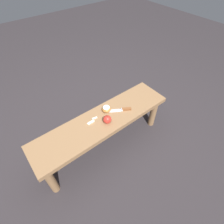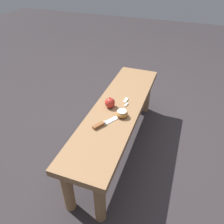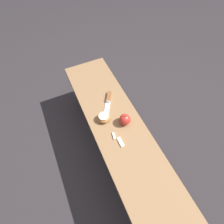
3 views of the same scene
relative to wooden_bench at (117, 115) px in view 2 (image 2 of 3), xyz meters
The scene contains 7 objects.
ground_plane 0.31m from the wooden_bench, ahead, with size 8.00×8.00×0.00m, color #2D282B.
wooden_bench is the anchor object (origin of this frame).
knife 0.22m from the wooden_bench, behind, with size 0.18×0.13×0.02m.
apple_whole 0.12m from the wooden_bench, 104.92° to the left, with size 0.07×0.07×0.08m.
apple_cut 0.14m from the wooden_bench, 145.27° to the right, with size 0.08×0.08×0.04m.
apple_slice_near_knife 0.10m from the wooden_bench, 47.71° to the right, with size 0.05×0.02×0.01m.
apple_slice_center 0.13m from the wooden_bench, 17.92° to the right, with size 0.06×0.02×0.01m.
Camera 2 is at (-1.15, -0.38, 1.25)m, focal length 35.00 mm.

